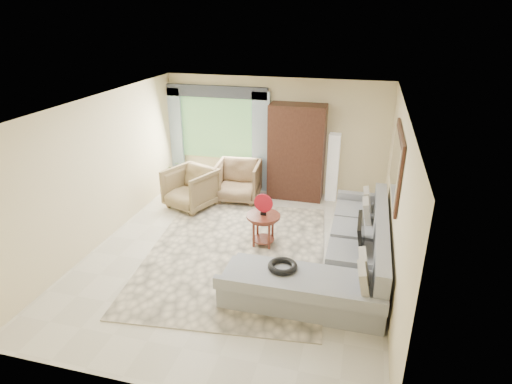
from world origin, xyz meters
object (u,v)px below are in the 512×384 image
(coffee_table, at_px, (263,229))
(floor_lamp, at_px, (333,167))
(tv_screen, at_px, (361,234))
(potted_plant, at_px, (177,172))
(sectional_sofa, at_px, (341,259))
(armchair_left, at_px, (191,188))
(armchair_right, at_px, (238,181))
(armoire, at_px, (297,152))

(coffee_table, xyz_separation_m, floor_lamp, (0.98, 2.37, 0.43))
(tv_screen, xyz_separation_m, floor_lamp, (-0.70, 2.87, 0.03))
(tv_screen, relative_size, potted_plant, 1.25)
(sectional_sofa, xyz_separation_m, armchair_left, (-3.30, 1.80, 0.14))
(armchair_right, relative_size, potted_plant, 1.61)
(floor_lamp, bearing_deg, coffee_table, -112.47)
(armoire, height_order, floor_lamp, armoire)
(coffee_table, height_order, potted_plant, coffee_table)
(armoire, distance_m, floor_lamp, 0.86)
(tv_screen, bearing_deg, coffee_table, 163.60)
(armchair_left, xyz_separation_m, floor_lamp, (2.87, 1.16, 0.32))
(armchair_left, height_order, armoire, armoire)
(sectional_sofa, relative_size, floor_lamp, 2.31)
(sectional_sofa, xyz_separation_m, potted_plant, (-4.16, 2.99, 0.01))
(sectional_sofa, xyz_separation_m, tv_screen, (0.27, 0.09, 0.44))
(armchair_right, bearing_deg, potted_plant, 157.02)
(coffee_table, bearing_deg, potted_plant, 138.74)
(coffee_table, relative_size, armoire, 0.29)
(sectional_sofa, relative_size, armoire, 1.65)
(sectional_sofa, relative_size, potted_plant, 5.87)
(tv_screen, distance_m, armchair_right, 3.59)
(armchair_right, height_order, potted_plant, armchair_right)
(tv_screen, bearing_deg, armchair_right, 139.15)
(tv_screen, height_order, armchair_right, tv_screen)
(coffee_table, bearing_deg, sectional_sofa, -22.46)
(tv_screen, xyz_separation_m, armchair_left, (-3.57, 1.71, -0.29))
(coffee_table, distance_m, armchair_right, 2.11)
(tv_screen, bearing_deg, sectional_sofa, -161.39)
(potted_plant, height_order, armoire, armoire)
(tv_screen, height_order, armchair_left, tv_screen)
(coffee_table, xyz_separation_m, armchair_right, (-1.02, 1.84, 0.12))
(armoire, bearing_deg, potted_plant, 178.20)
(sectional_sofa, xyz_separation_m, coffee_table, (-1.41, 0.58, 0.03))
(sectional_sofa, height_order, armchair_left, sectional_sofa)
(floor_lamp, bearing_deg, armoire, -175.71)
(coffee_table, bearing_deg, armchair_left, 147.26)
(tv_screen, distance_m, coffee_table, 1.80)
(tv_screen, xyz_separation_m, potted_plant, (-4.42, 2.90, -0.43))
(coffee_table, height_order, armchair_right, armchair_right)
(sectional_sofa, distance_m, tv_screen, 0.52)
(armchair_right, bearing_deg, armchair_left, -148.71)
(armchair_left, xyz_separation_m, armoire, (2.07, 1.10, 0.62))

